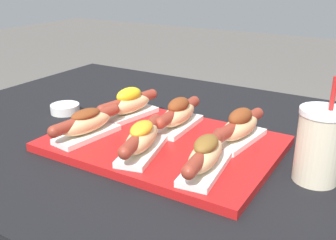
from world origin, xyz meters
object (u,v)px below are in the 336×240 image
at_px(serving_tray, 163,143).
at_px(hot_dog_3, 129,104).
at_px(hot_dog_2, 206,155).
at_px(sauce_bowl, 65,108).
at_px(drink_cup, 319,145).
at_px(hot_dog_1, 142,139).
at_px(hot_dog_4, 178,114).
at_px(hot_dog_0, 86,123).
at_px(hot_dog_5, 240,127).

xyz_separation_m(serving_tray, hot_dog_3, (-0.15, 0.07, 0.04)).
relative_size(hot_dog_2, hot_dog_3, 1.01).
bearing_deg(sauce_bowl, serving_tray, -8.06).
bearing_deg(sauce_bowl, hot_dog_2, -14.93).
height_order(hot_dog_2, drink_cup, drink_cup).
distance_m(serving_tray, drink_cup, 0.32).
distance_m(hot_dog_1, hot_dog_4, 0.16).
bearing_deg(sauce_bowl, hot_dog_0, -32.63).
distance_m(serving_tray, hot_dog_1, 0.09).
distance_m(serving_tray, hot_dog_4, 0.09).
relative_size(hot_dog_1, drink_cup, 0.96).
xyz_separation_m(hot_dog_4, hot_dog_5, (0.15, -0.00, 0.00)).
xyz_separation_m(hot_dog_3, drink_cup, (0.47, -0.05, 0.02)).
distance_m(hot_dog_3, hot_dog_4, 0.14).
xyz_separation_m(serving_tray, hot_dog_1, (-0.00, -0.08, 0.04)).
height_order(hot_dog_1, hot_dog_2, hot_dog_2).
height_order(hot_dog_4, sauce_bowl, hot_dog_4).
bearing_deg(hot_dog_4, hot_dog_5, -0.50).
distance_m(hot_dog_2, hot_dog_4, 0.22).
height_order(hot_dog_1, hot_dog_5, hot_dog_5).
bearing_deg(hot_dog_0, hot_dog_1, -1.84).
distance_m(hot_dog_4, hot_dog_5, 0.15).
bearing_deg(hot_dog_2, hot_dog_4, 133.11).
height_order(serving_tray, hot_dog_2, hot_dog_2).
bearing_deg(hot_dog_5, sauce_bowl, -176.87).
relative_size(hot_dog_2, hot_dog_4, 0.99).
distance_m(serving_tray, hot_dog_3, 0.17).
relative_size(hot_dog_1, hot_dog_4, 0.98).
distance_m(hot_dog_3, hot_dog_5, 0.29).
distance_m(hot_dog_2, sauce_bowl, 0.51).
bearing_deg(sauce_bowl, drink_cup, -2.08).
bearing_deg(serving_tray, hot_dog_5, 27.62).
height_order(hot_dog_0, sauce_bowl, hot_dog_0).
bearing_deg(drink_cup, hot_dog_5, 163.46).
relative_size(hot_dog_0, hot_dog_3, 1.01).
bearing_deg(drink_cup, sauce_bowl, 177.92).
bearing_deg(serving_tray, hot_dog_3, 153.42).
bearing_deg(drink_cup, hot_dog_1, -161.71).
xyz_separation_m(hot_dog_2, hot_dog_5, (0.00, 0.16, 0.00)).
relative_size(hot_dog_4, sauce_bowl, 2.53).
bearing_deg(hot_dog_5, serving_tray, -152.38).
bearing_deg(hot_dog_1, serving_tray, 89.46).
height_order(hot_dog_5, drink_cup, drink_cup).
xyz_separation_m(hot_dog_0, hot_dog_5, (0.30, 0.15, 0.00)).
height_order(hot_dog_0, hot_dog_4, hot_dog_4).
distance_m(hot_dog_0, hot_dog_3, 0.15).
relative_size(hot_dog_1, sauce_bowl, 2.47).
relative_size(hot_dog_0, hot_dog_5, 1.00).
xyz_separation_m(hot_dog_0, hot_dog_2, (0.30, -0.01, 0.00)).
height_order(serving_tray, sauce_bowl, sauce_bowl).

